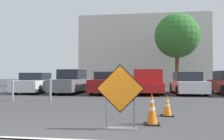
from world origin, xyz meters
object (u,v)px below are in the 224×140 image
road_closed_sign (120,94)px  parked_car_nearest (35,83)px  bollard_nearest (50,89)px  bollard_second (13,90)px  pickup_truck (147,83)px  parked_car_second (72,82)px  parked_car_fourth (187,84)px  traffic_cone_nearest (152,109)px  parked_car_third (109,83)px  traffic_cone_second (167,106)px

road_closed_sign → parked_car_nearest: bearing=126.0°
bollard_nearest → bollard_second: (-1.98, 0.00, -0.04)m
parked_car_nearest → bollard_second: (1.13, -4.59, -0.13)m
pickup_truck → bollard_second: bearing=35.0°
parked_car_second → bollard_nearest: size_ratio=4.37×
parked_car_fourth → bollard_nearest: parked_car_fourth is taller
traffic_cone_nearest → parked_car_second: 10.60m
parked_car_third → parked_car_second: bearing=0.3°
road_closed_sign → bollard_nearest: (-3.90, 5.06, -0.27)m
pickup_truck → bollard_second: pickup_truck is taller
bollard_second → bollard_nearest: bearing=-0.0°
traffic_cone_nearest → bollard_second: bollard_second is taller
road_closed_sign → traffic_cone_second: bearing=55.0°
traffic_cone_second → pickup_truck: bearing=92.7°
road_closed_sign → parked_car_fourth: road_closed_sign is taller
traffic_cone_nearest → parked_car_nearest: bearing=130.7°
road_closed_sign → pickup_truck: pickup_truck is taller
parked_car_nearest → traffic_cone_second: bearing=134.3°
traffic_cone_nearest → traffic_cone_second: (0.53, 1.25, -0.08)m
pickup_truck → road_closed_sign: bearing=84.5°
traffic_cone_second → bollard_nearest: bearing=148.3°
pickup_truck → bollard_nearest: size_ratio=4.70×
parked_car_third → parked_car_nearest: bearing=3.6°
bollard_second → traffic_cone_second: bearing=-24.1°
traffic_cone_nearest → parked_car_third: parked_car_third is taller
parked_car_nearest → parked_car_fourth: bearing=179.2°
traffic_cone_second → parked_car_second: size_ratio=0.14×
pickup_truck → bollard_second: (-6.80, -4.80, -0.20)m
traffic_cone_nearest → parked_car_fourth: parked_car_fourth is taller
traffic_cone_second → parked_car_third: 8.49m
traffic_cone_second → traffic_cone_nearest: bearing=-113.1°
parked_car_third → bollard_second: 6.29m
parked_car_second → parked_car_fourth: parked_car_second is taller
parked_car_second → pickup_truck: bearing=-177.5°
bollard_nearest → bollard_second: 1.98m
pickup_truck → parked_car_fourth: (2.64, 0.10, -0.06)m
parked_car_third → traffic_cone_second: bearing=113.1°
parked_car_nearest → parked_car_second: parked_car_second is taller
parked_car_fourth → bollard_second: parked_car_fourth is taller
parked_car_fourth → parked_car_third: bearing=1.3°
parked_car_third → bollard_nearest: 5.20m
road_closed_sign → traffic_cone_second: size_ratio=2.36×
road_closed_sign → traffic_cone_nearest: size_ratio=1.89×
parked_car_second → parked_car_third: parked_car_second is taller
pickup_truck → traffic_cone_nearest: bearing=88.9°
bollard_second → parked_car_second: bearing=72.4°
bollard_nearest → road_closed_sign: bearing=-52.4°
parked_car_nearest → parked_car_second: size_ratio=0.87×
road_closed_sign → traffic_cone_nearest: bearing=38.2°
traffic_cone_second → parked_car_second: 9.82m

